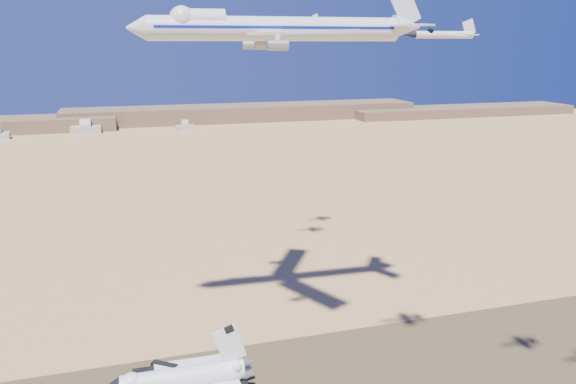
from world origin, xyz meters
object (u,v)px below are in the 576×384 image
object	(u,v)px
chase_jet_a	(442,35)
carrier_747	(268,29)
shuttle	(182,380)
chase_jet_d	(302,22)
chase_jet_e	(314,34)

from	to	relation	value
chase_jet_a	carrier_747	bearing A→B (deg)	124.95
shuttle	carrier_747	xyz separation A→B (m)	(29.44, 21.43, 87.87)
chase_jet_a	chase_jet_d	bearing A→B (deg)	94.13
carrier_747	chase_jet_e	distance (m)	78.03
chase_jet_d	chase_jet_e	world-z (taller)	chase_jet_d
chase_jet_a	chase_jet_e	size ratio (longest dim) A/B	1.17
carrier_747	chase_jet_a	size ratio (longest dim) A/B	4.93
chase_jet_a	chase_jet_d	xyz separation A→B (m)	(-0.46, 94.95, 6.03)
chase_jet_a	chase_jet_e	world-z (taller)	chase_jet_e
chase_jet_e	shuttle	bearing A→B (deg)	-130.24
chase_jet_e	chase_jet_d	bearing A→B (deg)	-126.06
chase_jet_a	chase_jet_e	xyz separation A→B (m)	(10.52, 112.43, 1.83)
carrier_747	chase_jet_d	distance (m)	57.59
shuttle	chase_jet_e	world-z (taller)	chase_jet_e
carrier_747	chase_jet_d	size ratio (longest dim) A/B	5.73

